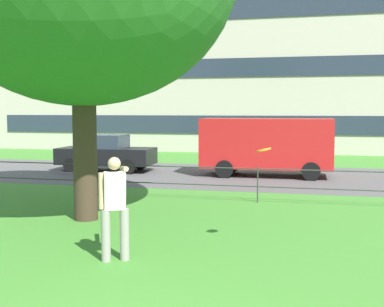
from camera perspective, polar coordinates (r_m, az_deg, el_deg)
street_strip at (r=19.76m, az=9.08°, el=-2.61°), size 80.00×7.61×0.01m
park_fence at (r=14.21m, az=7.40°, el=-2.82°), size 38.42×0.04×1.00m
person_thrower at (r=8.78m, az=-8.69°, el=-5.72°), size 0.47×0.88×1.79m
frisbee at (r=9.29m, az=8.09°, el=0.41°), size 0.28×0.28×0.09m
car_black_center at (r=21.65m, az=-9.71°, el=0.10°), size 4.04×1.90×1.54m
panel_van_far_right at (r=19.88m, az=8.45°, el=1.11°), size 5.01×2.13×2.24m
apartment_building_background at (r=36.72m, az=6.74°, el=14.38°), size 36.90×12.52×17.22m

